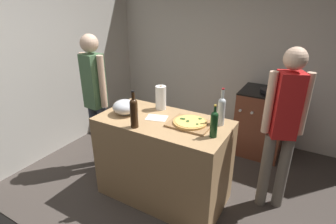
% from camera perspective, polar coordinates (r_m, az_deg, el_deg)
% --- Properties ---
extents(ground_plane, '(4.43, 3.21, 0.02)m').
position_cam_1_polar(ground_plane, '(3.45, 4.89, -13.02)').
color(ground_plane, '#3F3833').
extents(kitchen_wall_rear, '(4.43, 0.10, 2.60)m').
position_cam_1_polar(kitchen_wall_rear, '(4.12, 13.85, 12.47)').
color(kitchen_wall_rear, beige).
rests_on(kitchen_wall_rear, ground_plane).
extents(kitchen_wall_left, '(0.10, 3.21, 2.60)m').
position_cam_1_polar(kitchen_wall_left, '(4.08, -20.80, 11.53)').
color(kitchen_wall_left, beige).
rests_on(kitchen_wall_left, ground_plane).
extents(counter, '(1.33, 0.69, 0.92)m').
position_cam_1_polar(counter, '(2.83, -1.03, -10.25)').
color(counter, tan).
rests_on(counter, ground_plane).
extents(cutting_board, '(0.40, 0.32, 0.02)m').
position_cam_1_polar(cutting_board, '(2.51, 4.82, -2.62)').
color(cutting_board, '#9E7247').
rests_on(cutting_board, counter).
extents(pizza, '(0.33, 0.33, 0.03)m').
position_cam_1_polar(pizza, '(2.50, 4.84, -2.18)').
color(pizza, tan).
rests_on(pizza, cutting_board).
extents(mixing_bowl, '(0.25, 0.25, 0.15)m').
position_cam_1_polar(mixing_bowl, '(2.75, -9.39, 1.09)').
color(mixing_bowl, '#B2B2B7').
rests_on(mixing_bowl, counter).
extents(paper_towel_roll, '(0.11, 0.11, 0.26)m').
position_cam_1_polar(paper_towel_roll, '(2.83, -1.58, 3.13)').
color(paper_towel_roll, white).
rests_on(paper_towel_roll, counter).
extents(wine_bottle_clear, '(0.07, 0.07, 0.36)m').
position_cam_1_polar(wine_bottle_clear, '(2.42, -7.43, 0.09)').
color(wine_bottle_clear, '#331E0F').
rests_on(wine_bottle_clear, counter).
extents(wine_bottle_green, '(0.07, 0.07, 0.30)m').
position_cam_1_polar(wine_bottle_green, '(2.27, 9.98, -2.40)').
color(wine_bottle_green, '#143819').
rests_on(wine_bottle_green, counter).
extents(wine_bottle_dark, '(0.07, 0.07, 0.37)m').
position_cam_1_polar(wine_bottle_dark, '(2.50, 11.54, 0.42)').
color(wine_bottle_dark, silver).
rests_on(wine_bottle_dark, counter).
extents(recipe_sheet, '(0.24, 0.20, 0.00)m').
position_cam_1_polar(recipe_sheet, '(2.65, -2.46, -1.25)').
color(recipe_sheet, white).
rests_on(recipe_sheet, counter).
extents(stove, '(0.61, 0.61, 0.95)m').
position_cam_1_polar(stove, '(3.87, 19.53, -2.03)').
color(stove, brown).
rests_on(stove, ground_plane).
extents(person_in_stripes, '(0.37, 0.22, 1.69)m').
position_cam_1_polar(person_in_stripes, '(3.23, -15.54, 3.37)').
color(person_in_stripes, '#383D4C').
rests_on(person_in_stripes, ground_plane).
extents(person_in_red, '(0.36, 0.27, 1.67)m').
position_cam_1_polar(person_in_red, '(2.68, 23.79, -2.19)').
color(person_in_red, slate).
rests_on(person_in_red, ground_plane).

